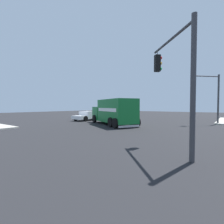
# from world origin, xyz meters

# --- Properties ---
(ground_plane) EXTENTS (100.00, 100.00, 0.00)m
(ground_plane) POSITION_xyz_m (0.00, 0.00, 0.00)
(ground_plane) COLOR black
(delivery_truck) EXTENTS (7.88, 5.84, 2.90)m
(delivery_truck) POSITION_xyz_m (1.86, -0.42, 1.50)
(delivery_truck) COLOR #146B2D
(delivery_truck) RESTS_ON ground
(traffic_light_primary) EXTENTS (2.73, 2.85, 5.60)m
(traffic_light_primary) POSITION_xyz_m (-7.14, 7.15, 3.67)
(traffic_light_primary) COLOR #38383D
(traffic_light_primary) RESTS_ON ground
(traffic_light_secondary) EXTENTS (2.70, 2.75, 5.73)m
(traffic_light_secondary) POSITION_xyz_m (-6.97, -7.45, 3.89)
(traffic_light_secondary) COLOR #38383D
(traffic_light_secondary) RESTS_ON sidewalk_corner_near
(pickup_white) EXTENTS (2.37, 5.26, 1.38)m
(pickup_white) POSITION_xyz_m (8.45, -3.00, 0.73)
(pickup_white) COLOR white
(pickup_white) RESTS_ON ground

